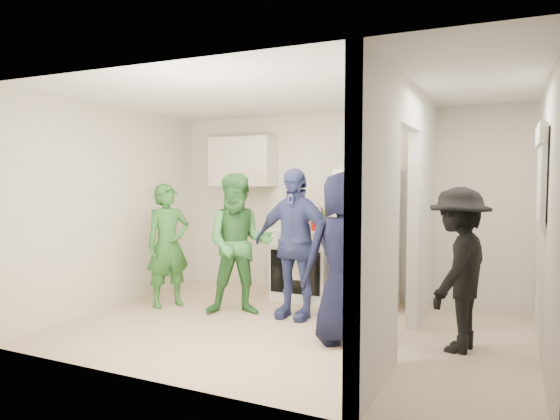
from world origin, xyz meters
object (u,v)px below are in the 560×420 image
at_px(person_green_left, 168,245).
at_px(person_navy, 345,257).
at_px(fridge, 368,238).
at_px(person_denim, 294,243).
at_px(stove, 304,263).
at_px(blue_bowl, 362,153).
at_px(yellow_cup_stack_top, 384,159).
at_px(wicker_basket, 362,164).
at_px(person_nook, 459,269).
at_px(person_green_center, 239,244).

height_order(person_green_left, person_navy, person_navy).
relative_size(fridge, person_denim, 0.99).
distance_m(stove, blue_bowl, 1.65).
relative_size(person_green_left, person_navy, 0.91).
xyz_separation_m(blue_bowl, person_denim, (-0.53, -0.94, -1.06)).
xyz_separation_m(person_green_left, person_denim, (1.63, 0.20, 0.09)).
xyz_separation_m(yellow_cup_stack_top, person_denim, (-0.85, -0.79, -0.98)).
bearing_deg(fridge, stove, 178.02).
relative_size(wicker_basket, person_nook, 0.23).
height_order(person_navy, person_nook, person_navy).
height_order(fridge, person_navy, fridge).
bearing_deg(person_green_left, stove, -20.08).
height_order(wicker_basket, person_navy, wicker_basket).
height_order(wicker_basket, person_nook, wicker_basket).
relative_size(stove, yellow_cup_stack_top, 3.76).
bearing_deg(person_nook, yellow_cup_stack_top, -127.48).
bearing_deg(person_navy, yellow_cup_stack_top, -132.57).
distance_m(yellow_cup_stack_top, person_green_center, 2.03).
bearing_deg(fridge, person_navy, -83.73).
distance_m(stove, fridge, 0.95).
relative_size(blue_bowl, person_denim, 0.14).
bearing_deg(stove, person_green_left, -141.28).
bearing_deg(person_navy, stove, -95.83).
xyz_separation_m(stove, person_green_left, (-1.39, -1.12, 0.30)).
height_order(fridge, person_green_center, fridge).
bearing_deg(person_denim, person_nook, -6.50).
xyz_separation_m(person_green_left, person_nook, (3.46, -0.15, -0.00)).
height_order(wicker_basket, person_green_center, wicker_basket).
bearing_deg(fridge, person_nook, -45.99).
xyz_separation_m(wicker_basket, person_green_left, (-2.16, -1.14, -1.03)).
relative_size(person_green_left, person_nook, 1.00).
bearing_deg(person_green_left, yellow_cup_stack_top, -37.10).
bearing_deg(wicker_basket, fridge, -26.57).
relative_size(yellow_cup_stack_top, person_denim, 0.14).
relative_size(person_green_center, person_navy, 0.99).
height_order(stove, person_denim, person_denim).
distance_m(wicker_basket, blue_bowl, 0.13).
bearing_deg(person_green_left, fridge, -33.12).
relative_size(fridge, person_nook, 1.12).
xyz_separation_m(wicker_basket, person_green_center, (-1.18, -1.07, -0.96)).
xyz_separation_m(fridge, person_green_center, (-1.28, -1.02, -0.03)).
bearing_deg(person_denim, blue_bowl, 65.01).
relative_size(yellow_cup_stack_top, person_green_left, 0.16).
bearing_deg(stove, wicker_basket, 1.49).
relative_size(fridge, person_navy, 1.02).
bearing_deg(stove, blue_bowl, 1.49).
distance_m(wicker_basket, yellow_cup_stack_top, 0.36).
distance_m(blue_bowl, person_navy, 1.89).
relative_size(yellow_cup_stack_top, person_green_center, 0.15).
xyz_separation_m(yellow_cup_stack_top, person_nook, (0.98, -1.14, -1.08)).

